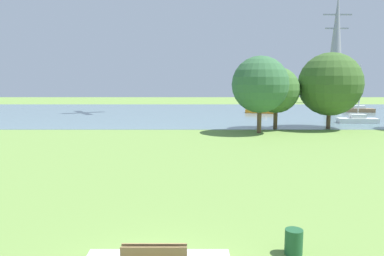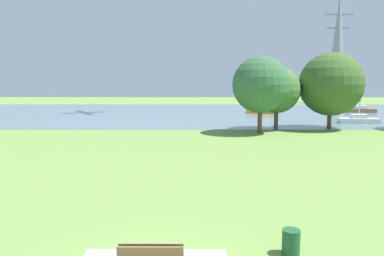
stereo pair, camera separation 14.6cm
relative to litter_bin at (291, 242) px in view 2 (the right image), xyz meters
The scene contains 10 objects.
ground_plane 20.95m from the litter_bin, 101.65° to the left, with size 160.00×160.00×0.00m, color olive.
litter_bin is the anchor object (origin of this frame).
water_surface 48.70m from the litter_bin, 94.98° to the left, with size 140.00×40.00×0.02m, color slate.
sailboat_white 38.71m from the litter_bin, 63.12° to the left, with size 4.89×1.82×7.28m.
sailboat_brown 55.40m from the litter_bin, 63.72° to the left, with size 4.95×2.07×6.68m.
sailboat_orange 48.57m from the litter_bin, 80.64° to the left, with size 5.02×3.04×6.58m.
tree_west_far 26.74m from the litter_bin, 82.04° to the left, with size 5.72×5.72×7.79m.
tree_east_far 29.85m from the litter_bin, 78.39° to the left, with size 5.00×5.00×6.80m.
tree_mid_shore 31.99m from the litter_bin, 67.90° to the left, with size 6.90×6.90×8.36m.
electricity_pylon 80.30m from the litter_bin, 68.22° to the left, with size 6.40×4.40×24.76m.
Camera 2 is at (1.18, -9.43, 5.47)m, focal length 34.27 mm.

